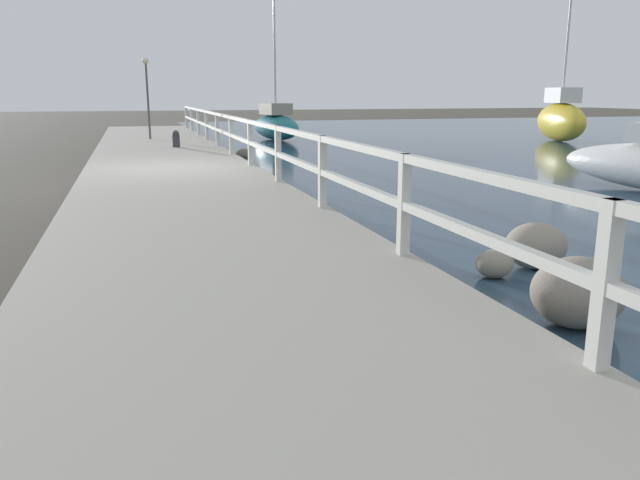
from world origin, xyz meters
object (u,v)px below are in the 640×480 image
mooring_bollard (176,139)px  dock_lamp (147,85)px  sailboat_yellow (561,119)px  sailboat_teal (276,124)px

mooring_bollard → dock_lamp: size_ratio=0.18×
mooring_bollard → sailboat_yellow: 15.62m
dock_lamp → sailboat_yellow: (15.98, -0.86, -1.28)m
mooring_bollard → sailboat_yellow: sailboat_yellow is taller
sailboat_teal → sailboat_yellow: bearing=-26.7°
sailboat_teal → dock_lamp: bearing=-156.7°
mooring_bollard → sailboat_teal: sailboat_teal is taller
mooring_bollard → dock_lamp: 4.08m
sailboat_yellow → sailboat_teal: bearing=177.1°
dock_lamp → sailboat_teal: sailboat_teal is taller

